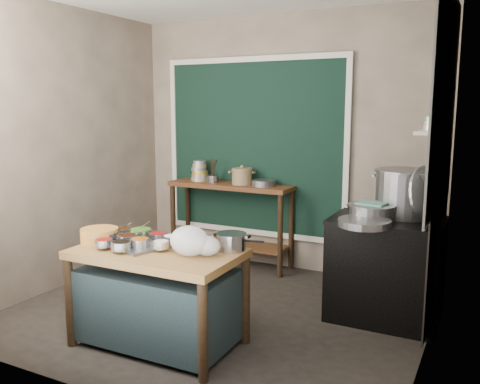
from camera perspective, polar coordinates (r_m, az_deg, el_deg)
The scene contains 30 objects.
floor at distance 4.67m, azimuth -2.56°, elevation -13.35°, with size 3.50×3.00×0.02m, color black.
back_wall at distance 5.68m, azimuth 4.92°, elevation 5.39°, with size 3.50×0.02×2.80m, color gray.
left_wall at distance 5.42m, azimuth -19.13°, elevation 4.70°, with size 0.02×3.00×2.80m, color gray.
right_wall at distance 3.78m, azimuth 21.17°, elevation 2.70°, with size 0.02×3.00×2.80m, color gray.
curtain_panel at distance 5.79m, azimuth 1.54°, elevation 5.00°, with size 2.10×0.02×1.90m, color black.
curtain_frame at distance 5.78m, azimuth 1.50°, elevation 4.99°, with size 2.22×0.03×2.02m, color beige, non-canonical shape.
tile_panel at distance 4.31m, azimuth 22.00°, elevation 9.42°, with size 0.02×1.70×1.70m, color #B2B2AA.
soot_patch at distance 4.54m, azimuth 21.28°, elevation -5.24°, with size 0.01×1.30×1.30m, color black.
wall_shelf at distance 4.62m, azimuth 20.86°, elevation 6.34°, with size 0.22×0.70×0.03m, color beige.
prep_table at distance 3.99m, azimuth -9.19°, elevation -11.61°, with size 1.25×0.72×0.75m, color brown.
back_counter at distance 5.85m, azimuth -1.07°, elevation -3.64°, with size 1.45×0.40×0.95m, color #553218.
stove_block at distance 4.57m, azimuth 16.03°, elevation -8.45°, with size 0.90×0.68×0.85m, color black.
stove_top at distance 4.46m, azimuth 16.29°, elevation -3.06°, with size 0.92×0.69×0.03m, color black.
condiment_tray at distance 4.01m, azimuth -11.65°, elevation -5.78°, with size 0.49×0.35×0.02m, color gray.
condiment_bowls at distance 4.03m, azimuth -11.87°, elevation -5.09°, with size 0.65×0.50×0.07m.
yellow_basin at distance 4.17m, azimuth -15.50°, elevation -4.72°, with size 0.29×0.29×0.11m, color #CA833A.
saucepan at distance 3.81m, azimuth -1.00°, elevation -5.59°, with size 0.24×0.24×0.13m, color gray, non-canonical shape.
plastic_bag_a at distance 3.68m, azimuth -5.70°, elevation -5.47°, with size 0.29×0.25×0.22m, color white.
plastic_bag_b at distance 3.67m, azimuth -3.74°, elevation -6.04°, with size 0.20×0.17×0.15m, color white.
bowl_stack at distance 5.98m, azimuth -4.57°, elevation 2.27°, with size 0.21×0.21×0.24m.
utensil_cup at distance 5.84m, azimuth -3.05°, elevation 1.49°, with size 0.14×0.14×0.08m, color gray.
ceramic_crock at distance 5.68m, azimuth 0.23°, elevation 1.68°, with size 0.24×0.24×0.16m, color olive, non-canonical shape.
wide_bowl at distance 5.57m, azimuth 2.66°, elevation 1.02°, with size 0.27×0.27×0.07m, color gray.
stock_pot at distance 4.54m, azimuth 17.97°, elevation -0.13°, with size 0.52×0.52×0.40m, color gray, non-canonical shape.
pot_lid at distance 4.38m, azimuth 20.21°, elevation -0.24°, with size 0.47×0.47×0.02m, color gray.
steamer at distance 4.36m, azimuth 14.57°, elevation -2.20°, with size 0.40×0.40×0.13m, color gray, non-canonical shape.
green_cloth at distance 4.35m, azimuth 14.61°, elevation -1.25°, with size 0.23×0.18×0.02m, color slate.
shallow_pan at distance 4.12m, azimuth 13.79°, elevation -3.38°, with size 0.41×0.41×0.05m, color gray.
shelf_bowl_stack at distance 4.52m, azimuth 20.77°, elevation 7.15°, with size 0.14×0.14×0.11m.
shelf_bowl_green at distance 4.80m, azimuth 21.14°, elevation 6.92°, with size 0.15×0.15×0.05m, color gray.
Camera 1 is at (2.14, -3.74, 1.81)m, focal length 38.00 mm.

